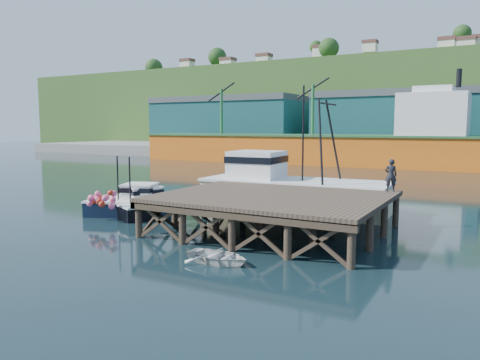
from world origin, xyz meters
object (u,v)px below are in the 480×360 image
Objects in this scene: boat_navy at (136,203)px; trawler at (291,186)px; dockworker at (391,175)px; dinghy at (217,256)px; boat_black at (131,203)px.

trawler is (8.47, 6.35, 0.98)m from boat_navy.
dockworker reaches higher than boat_navy.
trawler is at bearing 12.93° from dinghy.
boat_navy is 2.28× the size of dinghy.
dockworker is (15.61, 4.25, 2.28)m from boat_navy.
boat_black is 16.88m from dockworker.
trawler is at bearing 60.91° from boat_black.
dockworker is (7.14, -2.10, 1.29)m from trawler.
boat_navy reaches higher than dinghy.
boat_black is at bearing -148.63° from trawler.
dinghy is at bearing -83.13° from trawler.
dockworker is (4.98, 11.08, 2.76)m from dinghy.
dockworker is (16.23, 3.99, 2.35)m from boat_black.
boat_black is at bearing 136.88° from boat_navy.
dinghy is 12.46m from dockworker.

